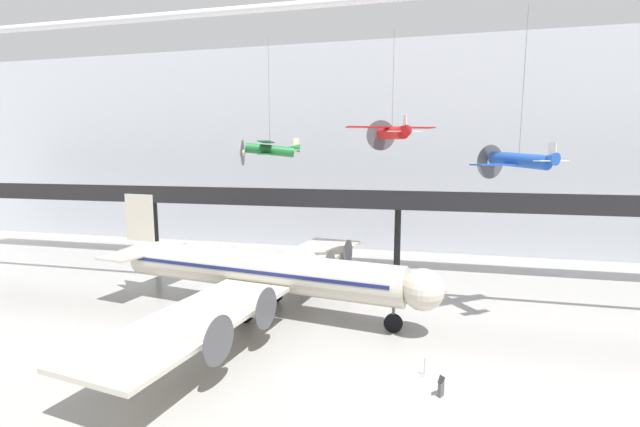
# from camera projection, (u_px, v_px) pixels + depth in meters

# --- Properties ---
(ground_plane) EXTENTS (260.00, 260.00, 0.00)m
(ground_plane) POSITION_uv_depth(u_px,v_px,m) (369.00, 388.00, 22.90)
(ground_plane) COLOR #9E9B96
(hangar_back_wall) EXTENTS (140.00, 3.00, 26.37)m
(hangar_back_wall) POSITION_uv_depth(u_px,v_px,m) (403.00, 148.00, 54.74)
(hangar_back_wall) COLOR silver
(hangar_back_wall) RESTS_ON ground
(mezzanine_walkway) EXTENTS (110.00, 3.20, 8.69)m
(mezzanine_walkway) POSITION_uv_depth(u_px,v_px,m) (398.00, 205.00, 45.70)
(mezzanine_walkway) COLOR black
(mezzanine_walkway) RESTS_ON ground
(airliner_silver_main) EXTENTS (29.12, 33.32, 8.94)m
(airliner_silver_main) POSITION_uv_depth(u_px,v_px,m) (256.00, 271.00, 33.74)
(airliner_silver_main) COLOR beige
(airliner_silver_main) RESTS_ON ground
(suspended_plane_blue_trainer) EXTENTS (6.56, 6.08, 11.95)m
(suspended_plane_blue_trainer) POSITION_uv_depth(u_px,v_px,m) (519.00, 160.00, 30.22)
(suspended_plane_blue_trainer) COLOR #1E4CAD
(suspended_plane_green_biplane) EXTENTS (5.45, 6.49, 11.14)m
(suspended_plane_green_biplane) POSITION_uv_depth(u_px,v_px,m) (269.00, 149.00, 37.78)
(suspended_plane_green_biplane) COLOR #1E6B33
(suspended_plane_red_highwing) EXTENTS (7.45, 6.52, 9.85)m
(suspended_plane_red_highwing) POSITION_uv_depth(u_px,v_px,m) (392.00, 132.00, 36.00)
(suspended_plane_red_highwing) COLOR red
(stanchion_barrier) EXTENTS (0.36, 0.36, 1.08)m
(stanchion_barrier) POSITION_uv_depth(u_px,v_px,m) (424.00, 370.00, 24.14)
(stanchion_barrier) COLOR #B2B5BA
(stanchion_barrier) RESTS_ON ground
(info_sign_pedestal) EXTENTS (0.43, 0.69, 1.24)m
(info_sign_pedestal) POSITION_uv_depth(u_px,v_px,m) (441.00, 388.00, 22.07)
(info_sign_pedestal) COLOR #4C4C51
(info_sign_pedestal) RESTS_ON ground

